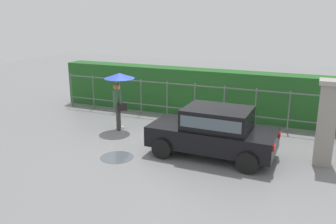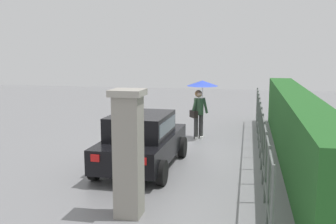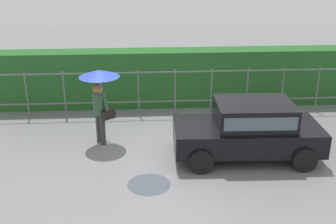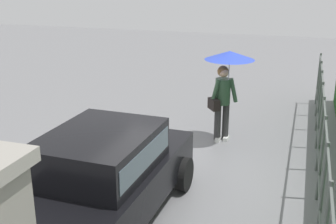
{
  "view_description": "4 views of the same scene",
  "coord_description": "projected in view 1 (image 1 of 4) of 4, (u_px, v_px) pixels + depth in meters",
  "views": [
    {
      "loc": [
        4.17,
        -10.26,
        4.17
      ],
      "look_at": [
        -0.03,
        -0.2,
        1.09
      ],
      "focal_mm": 38.07,
      "sensor_mm": 36.0,
      "label": 1
    },
    {
      "loc": [
        11.49,
        2.17,
        3.14
      ],
      "look_at": [
        -0.34,
        -0.23,
        1.23
      ],
      "focal_mm": 42.4,
      "sensor_mm": 36.0,
      "label": 2
    },
    {
      "loc": [
        -1.1,
        -10.2,
        5.04
      ],
      "look_at": [
        -0.44,
        0.03,
        1.06
      ],
      "focal_mm": 45.01,
      "sensor_mm": 36.0,
      "label": 3
    },
    {
      "loc": [
        6.84,
        2.17,
        3.67
      ],
      "look_at": [
        -0.56,
        -0.25,
        1.12
      ],
      "focal_mm": 45.68,
      "sensor_mm": 36.0,
      "label": 4
    }
  ],
  "objects": [
    {
      "name": "ground_plane",
      "position": [
        171.0,
        142.0,
        11.79
      ],
      "size": [
        40.0,
        40.0,
        0.0
      ],
      "primitive_type": "plane",
      "color": "slate"
    },
    {
      "name": "car",
      "position": [
        214.0,
        130.0,
        10.5
      ],
      "size": [
        3.78,
        1.95,
        1.48
      ],
      "rotation": [
        0.0,
        0.0,
        3.11
      ],
      "color": "black",
      "rests_on": "ground"
    },
    {
      "name": "pedestrian",
      "position": [
        119.0,
        87.0,
        12.68
      ],
      "size": [
        1.09,
        1.09,
        2.07
      ],
      "rotation": [
        0.0,
        0.0,
        0.63
      ],
      "color": "#333333",
      "rests_on": "ground"
    },
    {
      "name": "gate_pillar",
      "position": [
        326.0,
        122.0,
        9.77
      ],
      "size": [
        0.6,
        0.6,
        2.42
      ],
      "color": "gray",
      "rests_on": "ground"
    },
    {
      "name": "fence_section",
      "position": [
        195.0,
        101.0,
        13.87
      ],
      "size": [
        11.74,
        0.05,
        1.5
      ],
      "color": "#59605B",
      "rests_on": "ground"
    },
    {
      "name": "hedge_row",
      "position": [
        202.0,
        92.0,
        14.69
      ],
      "size": [
        12.69,
        0.9,
        1.9
      ],
      "primitive_type": "cube",
      "color": "#235B23",
      "rests_on": "ground"
    },
    {
      "name": "puddle_near",
      "position": [
        117.0,
        157.0,
        10.55
      ],
      "size": [
        1.0,
        1.0,
        0.0
      ],
      "primitive_type": "cylinder",
      "color": "#4C545B",
      "rests_on": "ground"
    }
  ]
}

